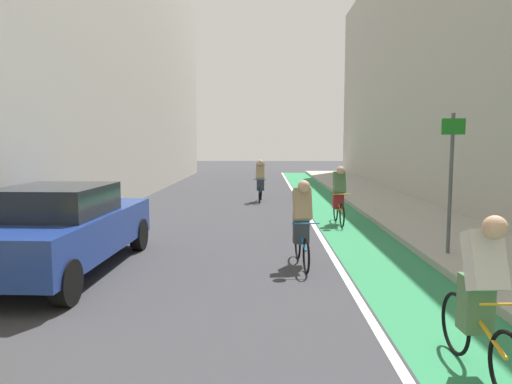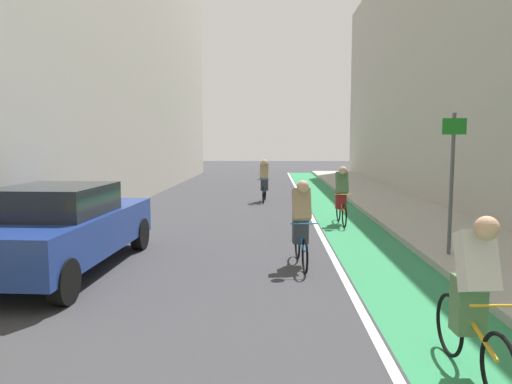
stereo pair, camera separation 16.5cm
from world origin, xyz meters
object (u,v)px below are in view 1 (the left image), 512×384
cyclist_mid (302,222)px  cyclist_trailing (339,195)px  cyclist_lead (481,296)px  street_sign_post (451,171)px  parked_sedan_blue (63,228)px  cyclist_far (260,180)px

cyclist_mid → cyclist_trailing: size_ratio=0.98×
cyclist_lead → street_sign_post: 4.92m
cyclist_mid → street_sign_post: (2.84, 0.43, 0.92)m
cyclist_lead → cyclist_trailing: (0.01, 8.66, -0.00)m
cyclist_mid → cyclist_trailing: bearing=72.9°
cyclist_lead → street_sign_post: size_ratio=0.65×
cyclist_mid → street_sign_post: bearing=8.7°
parked_sedan_blue → cyclist_trailing: 7.48m
cyclist_mid → cyclist_trailing: (1.38, 4.49, 0.00)m
cyclist_lead → cyclist_far: cyclist_lead is taller
cyclist_far → cyclist_lead: bearing=-80.9°
street_sign_post → cyclist_lead: bearing=-107.7°
parked_sedan_blue → cyclist_lead: cyclist_lead is taller
cyclist_far → street_sign_post: size_ratio=0.64×
cyclist_trailing → cyclist_far: size_ratio=1.00×
parked_sedan_blue → cyclist_mid: cyclist_mid is taller
cyclist_far → street_sign_post: 9.74m
cyclist_lead → cyclist_far: 13.77m
parked_sedan_blue → cyclist_lead: bearing=-33.4°
cyclist_far → cyclist_mid: bearing=-85.1°
cyclist_mid → cyclist_far: bearing=94.9°
parked_sedan_blue → street_sign_post: street_sign_post is taller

